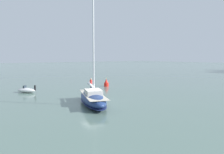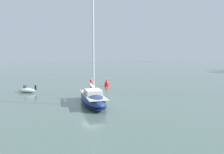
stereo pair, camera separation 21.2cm
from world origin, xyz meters
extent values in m
plane|color=slate|center=(0.00, 0.00, 0.00)|extent=(400.00, 400.00, 0.00)
ellipsoid|color=navy|center=(0.00, 0.00, 0.81)|extent=(9.86, 5.78, 1.62)
ellipsoid|color=#19234C|center=(0.00, 0.00, 0.36)|extent=(9.96, 5.84, 0.19)
cube|color=beige|center=(0.00, 0.00, 1.28)|extent=(8.64, 4.98, 0.06)
cube|color=beige|center=(0.45, -0.16, 1.65)|extent=(3.15, 2.67, 0.67)
cylinder|color=silver|center=(0.72, -0.26, 7.27)|extent=(0.19, 0.19, 11.90)
cylinder|color=silver|center=(-1.30, 0.47, 2.27)|extent=(4.08, 1.63, 0.16)
cylinder|color=white|center=(-1.30, 0.47, 2.38)|extent=(3.71, 1.57, 0.26)
cylinder|color=#232838|center=(-2.57, 1.28, 1.74)|extent=(0.26, 0.26, 0.85)
cylinder|color=red|center=(-2.57, 1.28, 2.49)|extent=(0.44, 0.44, 0.65)
sphere|color=tan|center=(-2.57, 1.28, 2.93)|extent=(0.24, 0.24, 0.24)
ellipsoid|color=silver|center=(-14.37, -4.26, 0.40)|extent=(3.42, 3.22, 0.81)
cube|color=black|center=(-13.16, -3.22, 0.85)|extent=(0.31, 0.31, 0.89)
cube|color=#28333D|center=(-14.62, -4.48, 0.97)|extent=(0.62, 0.67, 0.48)
cylinder|color=red|center=(-12.93, 10.96, 0.35)|extent=(0.93, 0.93, 0.70)
cone|color=red|center=(-12.93, 10.96, 1.13)|extent=(0.70, 0.70, 0.86)
sphere|color=#F2F266|center=(-12.93, 10.96, 1.64)|extent=(0.16, 0.16, 0.16)
camera|label=1|loc=(23.30, -13.94, 6.05)|focal=35.00mm
camera|label=2|loc=(23.42, -13.77, 6.05)|focal=35.00mm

